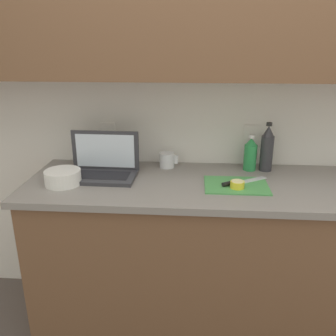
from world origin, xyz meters
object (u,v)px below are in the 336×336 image
object	(u,v)px
cutting_board	(236,185)
lemon_half_cut	(238,184)
bowl_white	(63,177)
measuring_cup	(167,160)
bottle_green_soda	(267,149)
knife	(237,182)
laptop	(103,166)
bottle_oil_tall	(250,154)

from	to	relation	value
cutting_board	lemon_half_cut	xyz separation A→B (m)	(0.00, -0.04, 0.02)
bowl_white	measuring_cup	bearing A→B (deg)	30.71
bottle_green_soda	knife	bearing A→B (deg)	-127.50
bottle_green_soda	cutting_board	bearing A→B (deg)	-126.85
laptop	bottle_green_soda	size ratio (longest dim) A/B	1.35
cutting_board	bottle_green_soda	size ratio (longest dim) A/B	1.16
lemon_half_cut	bottle_oil_tall	size ratio (longest dim) A/B	0.34
bottle_green_soda	bowl_white	world-z (taller)	bottle_green_soda
laptop	measuring_cup	bearing A→B (deg)	28.31
lemon_half_cut	bowl_white	distance (m)	0.89
cutting_board	bowl_white	distance (m)	0.89
lemon_half_cut	measuring_cup	distance (m)	0.49
knife	bowl_white	xyz separation A→B (m)	(-0.89, -0.05, 0.02)
laptop	bowl_white	world-z (taller)	laptop
lemon_half_cut	bottle_green_soda	size ratio (longest dim) A/B	0.25
laptop	bottle_oil_tall	size ratio (longest dim) A/B	1.82
cutting_board	knife	xyz separation A→B (m)	(0.01, 0.01, 0.01)
cutting_board	knife	world-z (taller)	knife
laptop	lemon_half_cut	distance (m)	0.73
laptop	bottle_oil_tall	world-z (taller)	laptop
bottle_oil_tall	knife	bearing A→B (deg)	-111.67
knife	laptop	bearing A→B (deg)	141.15
bottle_oil_tall	measuring_cup	distance (m)	0.48
bottle_green_soda	bottle_oil_tall	bearing A→B (deg)	180.00
measuring_cup	bowl_white	bearing A→B (deg)	-149.29
bottle_green_soda	bowl_white	bearing A→B (deg)	-164.75
measuring_cup	cutting_board	bearing A→B (deg)	-35.42
laptop	bowl_white	xyz separation A→B (m)	(-0.18, -0.13, -0.02)
measuring_cup	knife	bearing A→B (deg)	-33.76
laptop	knife	bearing A→B (deg)	-5.18
lemon_half_cut	bottle_oil_tall	xyz separation A→B (m)	(0.10, 0.30, 0.07)
laptop	lemon_half_cut	world-z (taller)	laptop
cutting_board	measuring_cup	distance (m)	0.46
laptop	bowl_white	size ratio (longest dim) A/B	2.03
laptop	cutting_board	size ratio (longest dim) A/B	1.17
laptop	measuring_cup	xyz separation A→B (m)	(0.34, 0.17, -0.01)
lemon_half_cut	bowl_white	bearing A→B (deg)	179.71
lemon_half_cut	measuring_cup	world-z (taller)	measuring_cup
laptop	cutting_board	bearing A→B (deg)	-6.22
lemon_half_cut	bottle_green_soda	bearing A→B (deg)	57.86
bottle_green_soda	measuring_cup	size ratio (longest dim) A/B	2.58
knife	measuring_cup	bearing A→B (deg)	113.94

